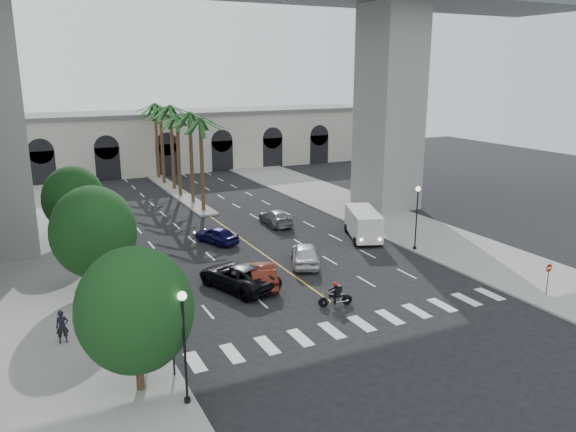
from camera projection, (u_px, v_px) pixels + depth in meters
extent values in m
plane|color=black|center=(348.00, 314.00, 33.83)|extent=(140.00, 140.00, 0.00)
cube|color=gray|center=(60.00, 273.00, 40.43)|extent=(8.00, 100.00, 0.15)
cube|color=gray|center=(398.00, 224.00, 53.24)|extent=(8.00, 100.00, 0.15)
cube|color=gray|center=(178.00, 193.00, 66.80)|extent=(2.00, 24.00, 0.20)
cube|color=beige|center=(144.00, 144.00, 80.58)|extent=(70.00, 10.00, 8.00)
cube|color=slate|center=(142.00, 114.00, 79.50)|extent=(71.00, 10.50, 0.50)
cube|color=gray|center=(389.00, 108.00, 58.21)|extent=(5.00, 6.00, 20.80)
cylinder|color=#47331E|center=(202.00, 167.00, 56.94)|extent=(0.40, 0.40, 9.50)
cylinder|color=#47331E|center=(191.00, 160.00, 60.42)|extent=(0.40, 0.40, 9.80)
cylinder|color=#47331E|center=(179.00, 157.00, 63.83)|extent=(0.40, 0.40, 9.30)
cylinder|color=#47331E|center=(172.00, 149.00, 67.35)|extent=(0.40, 0.40, 10.10)
cylinder|color=#47331E|center=(162.00, 147.00, 70.78)|extent=(0.40, 0.40, 9.60)
cylinder|color=#47331E|center=(157.00, 142.00, 74.34)|extent=(0.40, 0.40, 9.90)
cylinder|color=#382616|center=(139.00, 368.00, 25.38)|extent=(0.36, 0.36, 2.34)
ellipsoid|color=black|center=(135.00, 310.00, 24.66)|extent=(5.20, 5.20, 5.72)
cylinder|color=#382616|center=(97.00, 276.00, 36.65)|extent=(0.36, 0.36, 2.45)
ellipsoid|color=black|center=(93.00, 232.00, 35.90)|extent=(5.44, 5.44, 5.98)
cylinder|color=#382616|center=(77.00, 231.00, 47.09)|extent=(0.36, 0.36, 2.27)
ellipsoid|color=black|center=(74.00, 199.00, 46.39)|extent=(5.04, 5.04, 5.54)
cylinder|color=black|center=(187.00, 401.00, 24.57)|extent=(0.28, 0.28, 0.36)
cylinder|color=black|center=(185.00, 351.00, 23.96)|extent=(0.11, 0.11, 5.00)
sphere|color=white|center=(182.00, 296.00, 23.32)|extent=(0.40, 0.40, 0.40)
cylinder|color=black|center=(109.00, 260.00, 42.81)|extent=(0.28, 0.28, 0.36)
cylinder|color=black|center=(106.00, 230.00, 42.20)|extent=(0.11, 0.11, 5.00)
sphere|color=white|center=(104.00, 197.00, 41.55)|extent=(0.40, 0.40, 0.40)
cylinder|color=black|center=(415.00, 249.00, 45.60)|extent=(0.28, 0.28, 0.36)
cylinder|color=black|center=(416.00, 220.00, 44.99)|extent=(0.11, 0.11, 5.00)
sphere|color=white|center=(418.00, 189.00, 44.34)|extent=(0.40, 0.40, 0.40)
cylinder|color=black|center=(173.00, 344.00, 26.39)|extent=(0.10, 0.10, 3.50)
cube|color=black|center=(171.00, 315.00, 26.01)|extent=(0.25, 0.18, 0.80)
cylinder|color=black|center=(153.00, 312.00, 29.86)|extent=(0.10, 0.10, 3.50)
cube|color=black|center=(151.00, 286.00, 29.49)|extent=(0.25, 0.18, 0.80)
cylinder|color=black|center=(323.00, 302.00, 34.70)|extent=(0.66, 0.23, 0.65)
cylinder|color=black|center=(347.00, 300.00, 35.09)|extent=(0.66, 0.23, 0.65)
cube|color=silver|center=(336.00, 300.00, 34.89)|extent=(0.48, 0.38, 0.28)
cube|color=black|center=(334.00, 295.00, 34.77)|extent=(0.63, 0.35, 0.22)
cube|color=black|center=(341.00, 295.00, 34.90)|extent=(0.53, 0.35, 0.13)
cylinder|color=black|center=(327.00, 292.00, 34.60)|extent=(0.15, 0.59, 0.03)
cube|color=black|center=(338.00, 289.00, 34.74)|extent=(0.35, 0.46, 0.56)
cube|color=black|center=(340.00, 288.00, 34.77)|extent=(0.21, 0.35, 0.41)
sphere|color=#B6160C|center=(335.00, 284.00, 34.61)|extent=(0.28, 0.28, 0.28)
imported|color=silver|center=(305.00, 254.00, 42.21)|extent=(3.87, 5.35, 1.69)
imported|color=#4D190F|center=(261.00, 275.00, 38.06)|extent=(2.98, 5.14, 1.60)
imported|color=black|center=(238.00, 276.00, 37.64)|extent=(4.72, 6.74, 1.71)
imported|color=slate|center=(276.00, 217.00, 53.12)|extent=(2.34, 5.09, 1.44)
imported|color=#0E0F43|center=(217.00, 235.00, 47.48)|extent=(3.20, 4.60, 1.45)
cube|color=silver|center=(363.00, 223.00, 48.57)|extent=(4.21, 6.31, 2.19)
cube|color=black|center=(370.00, 229.00, 45.81)|extent=(1.99, 1.00, 0.93)
cylinder|color=black|center=(356.00, 242.00, 46.75)|extent=(0.57, 0.83, 0.77)
cylinder|color=black|center=(380.00, 241.00, 46.91)|extent=(0.57, 0.83, 0.77)
cylinder|color=black|center=(347.00, 228.00, 50.76)|extent=(0.57, 0.83, 0.77)
cylinder|color=black|center=(369.00, 228.00, 50.93)|extent=(0.57, 0.83, 0.77)
imported|color=black|center=(62.00, 327.00, 29.75)|extent=(0.67, 0.45, 1.80)
imported|color=black|center=(126.00, 285.00, 35.44)|extent=(0.93, 0.73, 1.88)
cylinder|color=black|center=(548.00, 281.00, 36.17)|extent=(0.05, 0.05, 2.18)
cylinder|color=#B3180C|center=(549.00, 268.00, 35.95)|extent=(0.55, 0.04, 0.55)
cube|color=silver|center=(549.00, 268.00, 35.95)|extent=(0.42, 0.03, 0.09)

